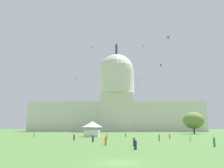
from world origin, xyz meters
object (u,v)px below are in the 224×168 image
object	(u,v)px
person_teal_front_left	(214,142)
person_white_lawn_far_right	(191,138)
person_navy_back_center	(93,139)
kite_red_high	(75,79)
person_navy_near_tree_west	(135,145)
kite_violet_high	(92,47)
kite_black_high	(161,65)
kite_pink_high	(97,57)
person_tan_back_left	(107,137)
person_orange_mid_center	(170,136)
kite_blue_high	(168,37)
person_grey_near_tent	(125,135)
person_grey_back_right	(159,138)
event_tent	(92,129)
person_purple_lawn_far_left	(74,137)
kite_cyan_high	(144,45)
person_maroon_near_tree_east	(134,142)
kite_gold_high	(68,34)
capitol_building	(117,103)
tree_east_mid	(193,120)
kite_white_low	(180,89)
person_tan_deep_crowd	(34,135)
person_orange_edge_east	(106,141)

from	to	relation	value
person_teal_front_left	person_white_lawn_far_right	xyz separation A→B (m)	(1.21, 16.00, -0.14)
person_navy_back_center	kite_red_high	bearing A→B (deg)	-165.79
person_navy_near_tree_west	kite_violet_high	distance (m)	103.55
kite_black_high	kite_pink_high	xyz separation A→B (m)	(-41.60, 19.31, 12.27)
person_teal_front_left	person_tan_back_left	world-z (taller)	person_teal_front_left
person_orange_mid_center	kite_blue_high	xyz separation A→B (m)	(14.54, 52.19, 54.28)
person_orange_mid_center	kite_violet_high	size ratio (longest dim) A/B	1.27
person_grey_near_tent	person_tan_back_left	distance (m)	17.08
person_navy_near_tree_west	kite_red_high	size ratio (longest dim) A/B	0.56
person_grey_back_right	kite_violet_high	xyz separation A→B (m)	(-24.44, 67.72, 49.51)
event_tent	person_teal_front_left	distance (m)	48.39
person_purple_lawn_far_left	person_white_lawn_far_right	bearing A→B (deg)	141.27
person_navy_back_center	kite_cyan_high	bearing A→B (deg)	164.24
kite_red_high	person_maroon_near_tree_east	bearing A→B (deg)	165.80
person_grey_near_tent	kite_blue_high	size ratio (longest dim) A/B	0.51
kite_violet_high	kite_gold_high	distance (m)	16.32
kite_pink_high	kite_black_high	bearing A→B (deg)	-142.80
person_maroon_near_tree_east	person_navy_back_center	bearing A→B (deg)	135.09
kite_black_high	kite_violet_high	distance (m)	43.99
person_navy_back_center	person_maroon_near_tree_east	size ratio (longest dim) A/B	1.02
event_tent	kite_gold_high	size ratio (longest dim) A/B	1.50
person_orange_mid_center	kite_red_high	xyz separation A→B (m)	(-43.80, 77.04, 35.16)
person_white_lawn_far_right	person_purple_lawn_far_left	distance (m)	29.69
person_grey_back_right	person_grey_near_tent	bearing A→B (deg)	-149.13
person_white_lawn_far_right	kite_blue_high	bearing A→B (deg)	61.75
capitol_building	person_navy_back_center	bearing A→B (deg)	-92.82
tree_east_mid	kite_pink_high	world-z (taller)	kite_pink_high
tree_east_mid	kite_red_high	size ratio (longest dim) A/B	4.47
person_tan_back_left	person_white_lawn_far_right	world-z (taller)	person_tan_back_left
capitol_building	kite_white_low	world-z (taller)	capitol_building
kite_red_high	person_tan_deep_crowd	bearing A→B (deg)	149.07
kite_black_high	kite_pink_high	bearing A→B (deg)	-21.32
capitol_building	kite_cyan_high	size ratio (longest dim) A/B	33.19
person_orange_mid_center	kite_blue_high	size ratio (longest dim) A/B	0.51
person_tan_back_left	kite_pink_high	bearing A→B (deg)	-63.94
person_navy_back_center	person_tan_back_left	distance (m)	14.04
tree_east_mid	person_navy_back_center	xyz separation A→B (m)	(-45.97, -64.28, -6.11)
person_orange_edge_east	person_tan_deep_crowd	distance (m)	42.84
person_tan_back_left	kite_black_high	world-z (taller)	kite_black_high
person_purple_lawn_far_left	kite_pink_high	xyz separation A→B (m)	(-2.07, 93.11, 53.08)
person_navy_back_center	person_white_lawn_far_right	distance (m)	23.94
kite_pink_high	kite_cyan_high	bearing A→B (deg)	-156.88
person_tan_back_left	person_orange_mid_center	bearing A→B (deg)	-151.81
event_tent	kite_gold_high	world-z (taller)	kite_gold_high
event_tent	kite_white_low	distance (m)	34.11
person_maroon_near_tree_east	kite_red_high	world-z (taller)	kite_red_high
event_tent	kite_pink_high	size ratio (longest dim) A/B	2.60
person_orange_mid_center	person_tan_deep_crowd	world-z (taller)	person_tan_deep_crowd
capitol_building	kite_blue_high	world-z (taller)	capitol_building
kite_red_high	kite_violet_high	world-z (taller)	kite_violet_high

